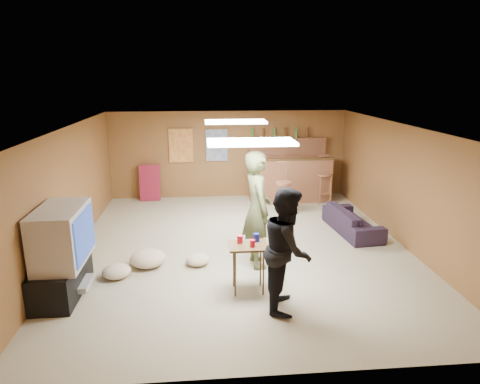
{
  "coord_description": "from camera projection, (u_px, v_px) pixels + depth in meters",
  "views": [
    {
      "loc": [
        -0.67,
        -7.29,
        3.05
      ],
      "look_at": [
        0.0,
        0.2,
        1.0
      ],
      "focal_mm": 32.0,
      "sensor_mm": 36.0,
      "label": 1
    }
  ],
  "objects": [
    {
      "name": "person_olive",
      "position": [
        257.0,
        210.0,
        6.9
      ],
      "size": [
        0.55,
        0.76,
        1.92
      ],
      "primitive_type": "imported",
      "rotation": [
        0.0,
        0.0,
        1.71
      ],
      "color": "#4F5732",
      "rests_on": "ground"
    },
    {
      "name": "cup_red_far",
      "position": [
        253.0,
        243.0,
        6.0
      ],
      "size": [
        0.08,
        0.08,
        0.1
      ],
      "primitive_type": "cylinder",
      "rotation": [
        0.0,
        0.0,
        0.1
      ],
      "color": "red",
      "rests_on": "tray_table"
    },
    {
      "name": "cushion_near_tv",
      "position": [
        148.0,
        258.0,
        7.06
      ],
      "size": [
        0.75,
        0.75,
        0.26
      ],
      "primitive_type": "ellipsoid",
      "rotation": [
        0.0,
        0.0,
        -0.33
      ],
      "color": "tan",
      "rests_on": "ground"
    },
    {
      "name": "poster_left",
      "position": [
        181.0,
        146.0,
        10.73
      ],
      "size": [
        0.6,
        0.03,
        0.85
      ],
      "primitive_type": "cube",
      "color": "#BF3F26",
      "rests_on": "wall_back"
    },
    {
      "name": "tv_body",
      "position": [
        62.0,
        235.0,
        5.96
      ],
      "size": [
        0.6,
        1.1,
        0.8
      ],
      "primitive_type": "cube",
      "color": "#B2B2B7",
      "rests_on": "tv_stand"
    },
    {
      "name": "tv_stand",
      "position": [
        62.0,
        278.0,
        6.12
      ],
      "size": [
        0.55,
        1.3,
        0.5
      ],
      "primitive_type": "cube",
      "color": "black",
      "rests_on": "ground"
    },
    {
      "name": "tv_screen",
      "position": [
        85.0,
        235.0,
        5.98
      ],
      "size": [
        0.02,
        0.95,
        0.65
      ],
      "primitive_type": "cube",
      "color": "navy",
      "rests_on": "tv_body"
    },
    {
      "name": "wall_right",
      "position": [
        404.0,
        186.0,
        7.83
      ],
      "size": [
        0.02,
        7.0,
        2.2
      ],
      "primitive_type": "cube",
      "color": "brown",
      "rests_on": "ground"
    },
    {
      "name": "person_black",
      "position": [
        287.0,
        249.0,
        5.65
      ],
      "size": [
        0.79,
        0.93,
        1.67
      ],
      "primitive_type": "imported",
      "rotation": [
        0.0,
        0.0,
        1.36
      ],
      "color": "black",
      "rests_on": "ground"
    },
    {
      "name": "dvd_box",
      "position": [
        78.0,
        284.0,
        6.17
      ],
      "size": [
        0.35,
        0.5,
        0.08
      ],
      "primitive_type": "cube",
      "color": "#B2B2B7",
      "rests_on": "tv_stand"
    },
    {
      "name": "poster_right",
      "position": [
        217.0,
        145.0,
        10.81
      ],
      "size": [
        0.55,
        0.03,
        0.8
      ],
      "primitive_type": "cube",
      "color": "#334C99",
      "rests_on": "wall_back"
    },
    {
      "name": "ceiling",
      "position": [
        241.0,
        127.0,
        7.28
      ],
      "size": [
        6.0,
        7.0,
        0.02
      ],
      "primitive_type": "cube",
      "color": "silver",
      "rests_on": "ground"
    },
    {
      "name": "bar_stool_right",
      "position": [
        325.0,
        177.0,
        10.45
      ],
      "size": [
        0.47,
        0.47,
        1.31
      ],
      "primitive_type": null,
      "rotation": [
        0.0,
        0.0,
        0.15
      ],
      "color": "brown",
      "rests_on": "ground"
    },
    {
      "name": "bar_stool_left",
      "position": [
        284.0,
        189.0,
        9.66
      ],
      "size": [
        0.47,
        0.47,
        1.14
      ],
      "primitive_type": null,
      "rotation": [
        0.0,
        0.0,
        0.37
      ],
      "color": "brown",
      "rests_on": "ground"
    },
    {
      "name": "bar_counter",
      "position": [
        290.0,
        179.0,
        10.68
      ],
      "size": [
        2.0,
        0.6,
        1.1
      ],
      "primitive_type": "cube",
      "color": "brown",
      "rests_on": "ground"
    },
    {
      "name": "folding_chair_stack",
      "position": [
        150.0,
        183.0,
        10.74
      ],
      "size": [
        0.5,
        0.26,
        0.91
      ],
      "primitive_type": "cube",
      "rotation": [
        -0.14,
        0.0,
        0.0
      ],
      "color": "maroon",
      "rests_on": "ground"
    },
    {
      "name": "cup_red_near",
      "position": [
        240.0,
        239.0,
        6.14
      ],
      "size": [
        0.11,
        0.11,
        0.12
      ],
      "primitive_type": "cylinder",
      "rotation": [
        0.0,
        0.0,
        -0.39
      ],
      "color": "red",
      "rests_on": "tray_table"
    },
    {
      "name": "bar_shelf",
      "position": [
        287.0,
        139.0,
        10.86
      ],
      "size": [
        2.0,
        0.18,
        0.05
      ],
      "primitive_type": "cube",
      "color": "brown",
      "rests_on": "bar_backing"
    },
    {
      "name": "ceiling_panel_front",
      "position": [
        251.0,
        142.0,
        5.85
      ],
      "size": [
        1.2,
        0.6,
        0.04
      ],
      "primitive_type": "cube",
      "color": "white",
      "rests_on": "ceiling"
    },
    {
      "name": "sofa",
      "position": [
        352.0,
        220.0,
        8.58
      ],
      "size": [
        0.8,
        1.71,
        0.48
      ],
      "primitive_type": "imported",
      "rotation": [
        0.0,
        0.0,
        1.67
      ],
      "color": "black",
      "rests_on": "ground"
    },
    {
      "name": "bottle_row",
      "position": [
        280.0,
        133.0,
        10.79
      ],
      "size": [
        1.48,
        0.08,
        0.26
      ],
      "primitive_type": null,
      "color": "#3F7233",
      "rests_on": "bar_shelf"
    },
    {
      "name": "cushion_far",
      "position": [
        117.0,
        271.0,
        6.67
      ],
      "size": [
        0.53,
        0.53,
        0.2
      ],
      "primitive_type": "ellipsoid",
      "rotation": [
        0.0,
        0.0,
        -0.21
      ],
      "color": "tan",
      "rests_on": "ground"
    },
    {
      "name": "wall_back",
      "position": [
        228.0,
        155.0,
        10.94
      ],
      "size": [
        6.0,
        0.02,
        2.2
      ],
      "primitive_type": "cube",
      "color": "brown",
      "rests_on": "ground"
    },
    {
      "name": "bar_lip",
      "position": [
        293.0,
        159.0,
        10.3
      ],
      "size": [
        2.1,
        0.12,
        0.05
      ],
      "primitive_type": "cube",
      "color": "#402B14",
      "rests_on": "bar_counter"
    },
    {
      "name": "tray_table",
      "position": [
        248.0,
        268.0,
        6.18
      ],
      "size": [
        0.56,
        0.45,
        0.72
      ],
      "primitive_type": "cube",
      "rotation": [
        0.0,
        0.0,
        -0.01
      ],
      "color": "#402B14",
      "rests_on": "ground"
    },
    {
      "name": "bar_backing",
      "position": [
        287.0,
        150.0,
        10.96
      ],
      "size": [
        2.0,
        0.14,
        0.6
      ],
      "primitive_type": "cube",
      "color": "brown",
      "rests_on": "bar_counter"
    },
    {
      "name": "wall_front",
      "position": [
        274.0,
        280.0,
        4.21
      ],
      "size": [
        6.0,
        0.02,
        2.2
      ],
      "primitive_type": "cube",
      "color": "brown",
      "rests_on": "ground"
    },
    {
      "name": "cup_blue",
      "position": [
        257.0,
        237.0,
        6.2
      ],
      "size": [
        0.11,
        0.11,
        0.12
      ],
      "primitive_type": "cylinder",
      "rotation": [
        0.0,
        0.0,
        -0.28
      ],
      "color": "navy",
      "rests_on": "tray_table"
    },
    {
      "name": "cushion_mid",
      "position": [
        198.0,
        260.0,
        7.12
      ],
      "size": [
        0.48,
        0.48,
        0.17
      ],
      "primitive_type": "ellipsoid",
      "rotation": [
        0.0,
        0.0,
        -0.29
      ],
      "color": "tan",
      "rests_on": "ground"
    },
    {
      "name": "ground",
      "position": [
        241.0,
        247.0,
        7.86
      ],
      "size": [
        7.0,
        7.0,
        0.0
      ],
      "primitive_type": "plane",
      "color": "tan",
      "rests_on": "ground"
    },
    {
      "name": "wall_left",
      "position": [
        67.0,
        194.0,
        7.31
      ],
      "size": [
        0.02,
        7.0,
        2.2
      ],
      "primitive_type": "cube",
      "color": "brown",
      "rests_on": "ground"
    },
    {
      "name": "ceiling_panel_back",
      "position": [
        235.0,
        122.0,
        8.44
      ],
      "size": [
        1.2,
        0.6,
        0.04
      ],
      "primitive_type": "cube",
      "color": "white",
      "rests_on": "ceiling"
    }
  ]
}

